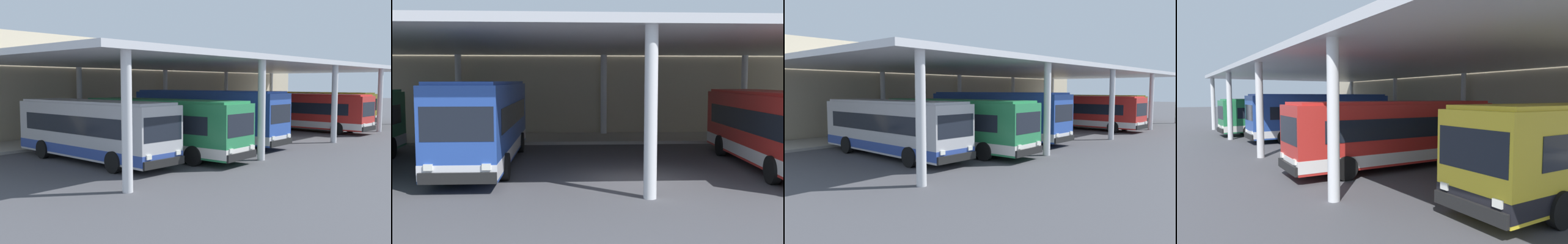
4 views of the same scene
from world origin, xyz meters
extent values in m
plane|color=#47474C|center=(0.00, 0.00, 0.00)|extent=(200.00, 200.00, 0.00)
cube|color=#A39E93|center=(0.00, 11.75, 0.09)|extent=(42.00, 4.50, 0.18)
cube|color=#C1B293|center=(0.00, 15.00, 3.82)|extent=(48.00, 1.60, 7.63)
cube|color=silver|center=(0.00, 5.50, 5.40)|extent=(40.00, 17.00, 0.30)
cylinder|color=silver|center=(-18.50, -2.50, 2.62)|extent=(0.40, 0.40, 5.25)
cylinder|color=silver|center=(-9.25, -2.50, 2.62)|extent=(0.40, 0.40, 5.25)
cylinder|color=silver|center=(-9.25, 13.50, 2.62)|extent=(0.40, 0.40, 5.25)
cylinder|color=silver|center=(0.00, -2.50, 2.62)|extent=(0.40, 0.40, 5.25)
cylinder|color=silver|center=(0.00, 13.50, 2.62)|extent=(0.40, 0.40, 5.25)
cylinder|color=silver|center=(9.25, -2.50, 2.62)|extent=(0.40, 0.40, 5.25)
cylinder|color=silver|center=(9.25, 13.50, 2.62)|extent=(0.40, 0.40, 5.25)
cylinder|color=silver|center=(18.50, 13.50, 2.62)|extent=(0.40, 0.40, 5.25)
cube|color=#B7B7BC|center=(-15.25, 3.90, 1.70)|extent=(2.73, 10.45, 2.70)
cube|color=#2D4799|center=(-15.25, 3.90, 0.70)|extent=(2.75, 10.47, 0.50)
cube|color=black|center=(-15.25, 4.05, 2.00)|extent=(2.73, 8.58, 0.90)
cube|color=black|center=(-15.36, -1.25, 2.05)|extent=(2.30, 0.17, 1.10)
cube|color=black|center=(-15.37, -1.34, 0.55)|extent=(2.45, 0.21, 0.36)
cube|color=silver|center=(-15.25, 3.90, 3.11)|extent=(2.52, 10.03, 0.12)
cube|color=yellow|center=(-15.36, -1.22, 2.87)|extent=(1.75, 0.16, 0.28)
cube|color=white|center=(-16.27, -1.31, 0.90)|extent=(0.28, 0.09, 0.20)
cube|color=white|center=(-14.47, -1.35, 0.90)|extent=(0.28, 0.09, 0.20)
cylinder|color=black|center=(-16.55, 0.70, 0.50)|extent=(0.30, 1.01, 1.00)
cylinder|color=black|center=(-14.10, 0.65, 0.50)|extent=(0.30, 1.01, 1.00)
cylinder|color=black|center=(-16.41, 6.78, 0.50)|extent=(0.30, 1.01, 1.00)
cylinder|color=black|center=(-13.96, 6.73, 0.50)|extent=(0.30, 1.01, 1.00)
cube|color=#28844C|center=(-11.74, 2.36, 1.70)|extent=(2.78, 10.46, 2.70)
cube|color=white|center=(-11.74, 2.36, 0.70)|extent=(2.80, 10.48, 0.50)
cube|color=black|center=(-11.74, 2.51, 2.00)|extent=(2.77, 8.59, 0.90)
cube|color=black|center=(-11.60, -2.79, 2.05)|extent=(2.30, 0.18, 1.10)
cube|color=black|center=(-11.60, -2.88, 0.55)|extent=(2.45, 0.23, 0.36)
cube|color=#2A8B50|center=(-11.74, 2.36, 3.11)|extent=(2.57, 10.04, 0.12)
cube|color=yellow|center=(-11.60, -2.76, 2.87)|extent=(1.75, 0.17, 0.28)
cube|color=white|center=(-12.50, -2.89, 0.90)|extent=(0.28, 0.09, 0.20)
cube|color=white|center=(-10.70, -2.85, 0.90)|extent=(0.28, 0.09, 0.20)
cylinder|color=black|center=(-12.88, -0.90, 0.50)|extent=(0.31, 1.01, 1.00)
cylinder|color=black|center=(-10.43, -0.83, 0.50)|extent=(0.31, 1.01, 1.00)
cylinder|color=black|center=(-13.04, 5.18, 0.50)|extent=(0.31, 1.01, 1.00)
cylinder|color=black|center=(-10.59, 5.25, 0.50)|extent=(0.31, 1.01, 1.00)
cube|color=#284CA8|center=(-5.98, 3.82, 1.90)|extent=(2.55, 11.21, 3.10)
cube|color=silver|center=(-5.98, 3.82, 0.70)|extent=(2.57, 11.23, 0.50)
cube|color=black|center=(-5.98, 3.97, 2.20)|extent=(2.58, 9.20, 0.90)
cube|color=black|center=(-5.95, -1.73, 2.25)|extent=(2.30, 0.13, 1.10)
cube|color=black|center=(-5.95, -1.82, 0.55)|extent=(2.45, 0.17, 0.36)
cube|color=#2A50B0|center=(-5.98, 3.82, 3.51)|extent=(2.35, 10.76, 0.12)
cube|color=yellow|center=(-5.96, -1.70, 3.27)|extent=(1.75, 0.13, 0.28)
cube|color=white|center=(-6.85, -1.82, 0.90)|extent=(0.28, 0.08, 0.20)
cube|color=white|center=(-5.05, -1.81, 0.90)|extent=(0.28, 0.08, 0.20)
cylinder|color=black|center=(-7.19, 0.34, 0.50)|extent=(0.28, 1.00, 1.00)
cylinder|color=black|center=(-4.74, 0.35, 0.50)|extent=(0.28, 1.00, 1.00)
cylinder|color=black|center=(-7.22, 6.89, 0.50)|extent=(0.28, 1.00, 1.00)
cylinder|color=black|center=(-4.77, 6.90, 0.50)|extent=(0.28, 1.00, 1.00)
cube|color=red|center=(5.99, 2.37, 1.70)|extent=(2.97, 10.50, 2.70)
cube|color=white|center=(5.99, 2.37, 0.70)|extent=(2.99, 10.52, 0.50)
cube|color=black|center=(6.00, 2.52, 2.00)|extent=(2.92, 8.63, 0.90)
cube|color=black|center=(5.76, -2.77, 2.05)|extent=(2.30, 0.22, 1.10)
cube|color=black|center=(5.75, -2.86, 0.55)|extent=(2.45, 0.27, 0.36)
cube|color=red|center=(5.99, 2.37, 3.11)|extent=(2.75, 10.08, 0.12)
cube|color=yellow|center=(5.76, -2.74, 2.87)|extent=(1.75, 0.20, 0.28)
cube|color=white|center=(4.85, -2.81, 0.90)|extent=(0.28, 0.09, 0.20)
cube|color=white|center=(6.65, -2.89, 0.90)|extent=(0.28, 0.09, 0.20)
cylinder|color=black|center=(4.62, -0.79, 0.50)|extent=(0.32, 1.01, 1.00)
cylinder|color=black|center=(7.07, -0.91, 0.50)|extent=(0.32, 1.01, 1.00)
cylinder|color=black|center=(4.89, 5.28, 0.50)|extent=(0.32, 1.01, 1.00)
cylinder|color=black|center=(7.34, 5.17, 0.50)|extent=(0.32, 1.01, 1.00)
cube|color=yellow|center=(13.32, 4.66, 1.70)|extent=(2.83, 10.47, 2.70)
cube|color=black|center=(13.32, 4.66, 0.70)|extent=(2.85, 10.49, 0.50)
cube|color=black|center=(13.33, 4.81, 2.00)|extent=(2.81, 8.60, 0.90)
cube|color=black|center=(13.16, -0.48, 2.05)|extent=(2.30, 0.19, 1.10)
cube|color=black|center=(13.16, -0.57, 0.55)|extent=(2.45, 0.24, 0.36)
cube|color=yellow|center=(13.32, 4.66, 3.11)|extent=(2.62, 10.05, 0.12)
cube|color=yellow|center=(13.16, -0.45, 2.87)|extent=(1.75, 0.18, 0.28)
cube|color=white|center=(12.26, -0.53, 0.90)|extent=(0.28, 0.09, 0.20)
cube|color=white|center=(14.06, -0.59, 0.90)|extent=(0.28, 0.09, 0.20)
cylinder|color=black|center=(12.00, 1.48, 0.50)|extent=(0.31, 1.01, 1.00)
cylinder|color=black|center=(14.45, 1.40, 0.50)|extent=(0.31, 1.01, 1.00)
cylinder|color=black|center=(12.19, 7.56, 0.50)|extent=(0.31, 1.01, 1.00)
cylinder|color=black|center=(14.64, 7.48, 0.50)|extent=(0.31, 1.01, 1.00)
cube|color=#4C515B|center=(-9.69, 11.75, 0.63)|extent=(1.80, 0.44, 0.08)
cube|color=#4C515B|center=(-9.69, 11.95, 0.88)|extent=(1.80, 0.06, 0.44)
cube|color=#2D2D33|center=(-10.39, 11.75, 0.41)|extent=(0.10, 0.36, 0.45)
cube|color=#2D2D33|center=(-8.99, 11.75, 0.41)|extent=(0.10, 0.36, 0.45)
cylinder|color=maroon|center=(-13.54, 11.35, 0.63)|extent=(0.48, 0.48, 0.90)
cylinder|color=black|center=(-13.54, 11.35, 1.12)|extent=(0.52, 0.52, 0.08)
camera|label=1|loc=(-29.40, -15.07, 4.05)|focal=41.33mm
camera|label=2|loc=(-2.65, -16.25, 3.60)|focal=42.43mm
camera|label=3|loc=(-27.89, -13.77, 3.75)|focal=34.75mm
camera|label=4|loc=(19.01, -7.22, 3.41)|focal=31.06mm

